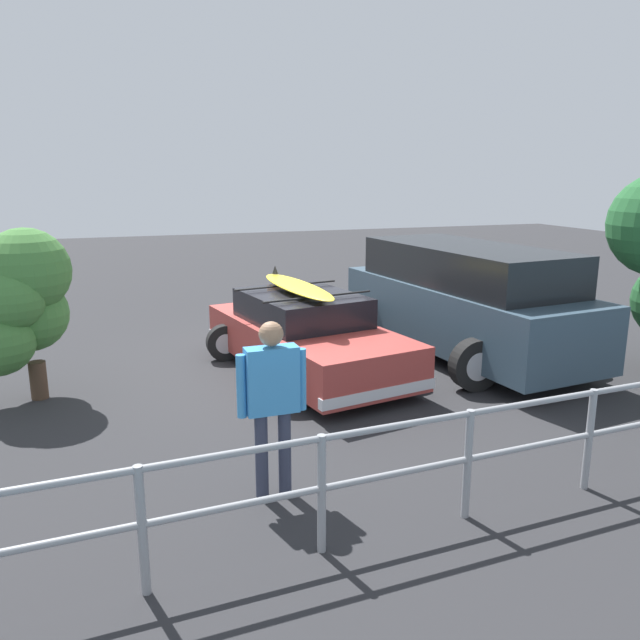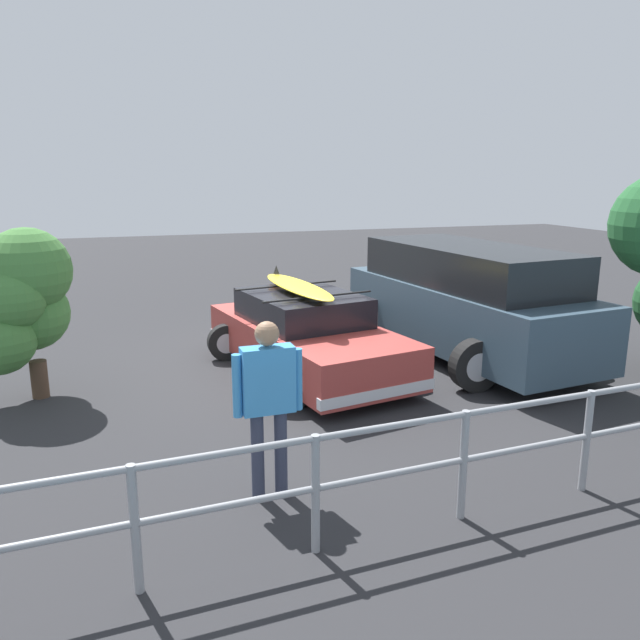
{
  "view_description": "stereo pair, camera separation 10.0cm",
  "coord_description": "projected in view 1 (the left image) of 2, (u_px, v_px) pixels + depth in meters",
  "views": [
    {
      "loc": [
        2.52,
        8.89,
        2.95
      ],
      "look_at": [
        -0.26,
        0.93,
        0.95
      ],
      "focal_mm": 35.0,
      "sensor_mm": 36.0,
      "label": 1
    },
    {
      "loc": [
        2.42,
        8.92,
        2.95
      ],
      "look_at": [
        -0.26,
        0.93,
        0.95
      ],
      "focal_mm": 35.0,
      "sensor_mm": 36.0,
      "label": 2
    }
  ],
  "objects": [
    {
      "name": "ground_plane",
      "position": [
        284.0,
        368.0,
        9.66
      ],
      "size": [
        44.0,
        44.0,
        0.02
      ],
      "primitive_type": "cube",
      "color": "#28282B",
      "rests_on": "ground"
    },
    {
      "name": "sedan_car",
      "position": [
        306.0,
        335.0,
        9.34
      ],
      "size": [
        2.68,
        4.17,
        1.48
      ],
      "color": "#9E3833",
      "rests_on": "ground"
    },
    {
      "name": "suv_car",
      "position": [
        464.0,
        300.0,
        10.11
      ],
      "size": [
        2.82,
        5.03,
        1.82
      ],
      "color": "#334756",
      "rests_on": "ground"
    },
    {
      "name": "person_bystander",
      "position": [
        272.0,
        393.0,
        5.64
      ],
      "size": [
        0.65,
        0.22,
        1.67
      ],
      "color": "#33384C",
      "rests_on": "ground"
    },
    {
      "name": "railing_fence",
      "position": [
        399.0,
        461.0,
        5.08
      ],
      "size": [
        9.59,
        0.54,
        1.0
      ],
      "color": "gray",
      "rests_on": "ground"
    },
    {
      "name": "bush_near_left",
      "position": [
        19.0,
        302.0,
        7.96
      ],
      "size": [
        1.41,
        1.3,
        2.28
      ],
      "color": "#4C3828",
      "rests_on": "ground"
    }
  ]
}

